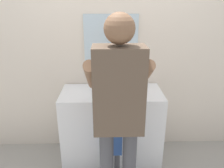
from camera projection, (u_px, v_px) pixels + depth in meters
back_wall at (111, 45)px, 2.64m from camera, size 4.40×0.10×2.70m
vanity_cabinet at (112, 126)px, 2.66m from camera, size 1.15×0.54×0.88m
sink_basin at (112, 88)px, 2.47m from camera, size 0.39×0.39×0.11m
faucet at (111, 79)px, 2.68m from camera, size 0.18×0.14×0.18m
toothbrush_cup at (139, 86)px, 2.53m from camera, size 0.07×0.07×0.21m
child_toddler at (113, 143)px, 2.27m from camera, size 0.25×0.25×0.81m
adult_parent at (119, 102)px, 1.82m from camera, size 0.55×0.58×1.78m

